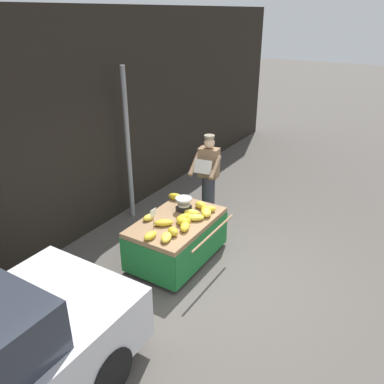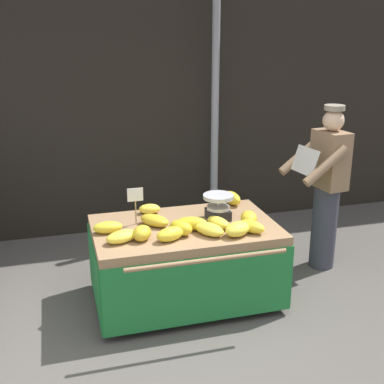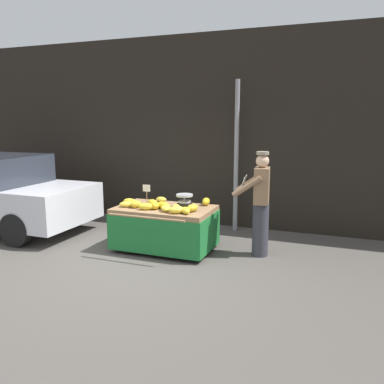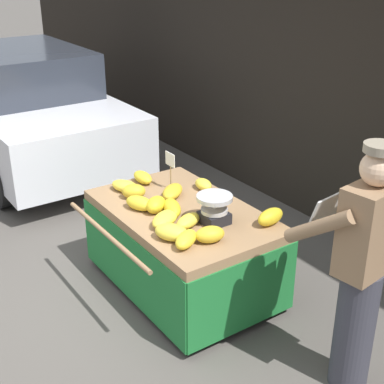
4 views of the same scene
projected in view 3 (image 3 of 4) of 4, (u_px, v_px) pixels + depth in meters
ground_plane at (130, 268)px, 6.07m from camera, size 60.00×60.00×0.00m
back_wall at (198, 131)px, 8.47m from camera, size 16.00×0.24×3.93m
street_pole at (236, 157)px, 7.85m from camera, size 0.09×0.09×2.97m
banana_cart at (165, 219)px, 6.82m from camera, size 1.65×1.23×0.75m
weighing_scale at (184, 201)px, 6.71m from camera, size 0.28×0.28×0.23m
price_sign at (147, 190)px, 7.02m from camera, size 0.14×0.01×0.34m
banana_bunch_0 at (166, 208)px, 6.49m from camera, size 0.29×0.34×0.10m
banana_bunch_1 at (146, 206)px, 6.58m from camera, size 0.29×0.23×0.11m
banana_bunch_2 at (206, 201)px, 6.94m from camera, size 0.17×0.28×0.13m
banana_bunch_3 at (192, 208)px, 6.45m from camera, size 0.20×0.25×0.12m
banana_bunch_4 at (153, 202)px, 6.93m from camera, size 0.31×0.33×0.10m
banana_bunch_5 at (155, 205)px, 6.62m from camera, size 0.25×0.26×0.13m
banana_bunch_6 at (163, 205)px, 6.65m from camera, size 0.31×0.22×0.12m
banana_bunch_7 at (176, 207)px, 6.56m from camera, size 0.22×0.29×0.09m
banana_bunch_8 at (130, 201)px, 7.03m from camera, size 0.26×0.14×0.10m
banana_bunch_9 at (161, 199)px, 7.21m from camera, size 0.22×0.15×0.09m
banana_bunch_10 at (177, 210)px, 6.33m from camera, size 0.31×0.28×0.12m
banana_bunch_11 at (128, 204)px, 6.79m from camera, size 0.31×0.24×0.10m
banana_bunch_12 at (136, 204)px, 6.72m from camera, size 0.23×0.25×0.12m
banana_bunch_13 at (186, 210)px, 6.31m from camera, size 0.25×0.28×0.11m
vendor_person at (260, 203)px, 6.47m from camera, size 0.62×0.57×1.71m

